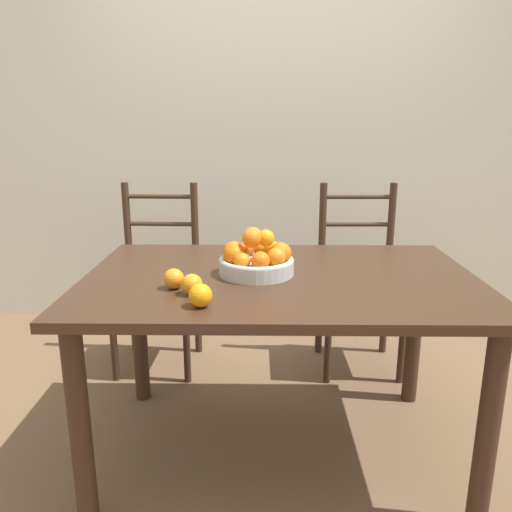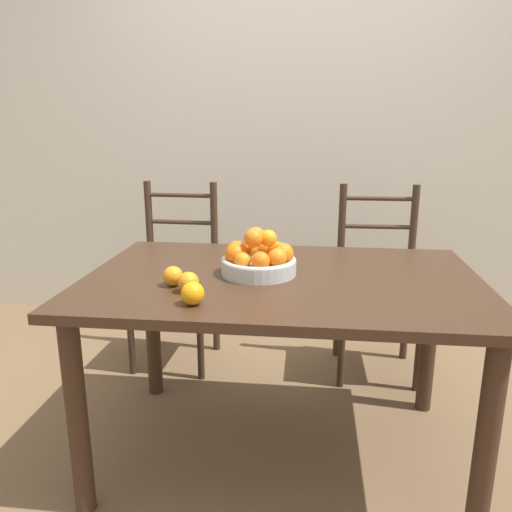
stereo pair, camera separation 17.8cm
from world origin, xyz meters
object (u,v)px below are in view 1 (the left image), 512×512
Objects in this scene: orange_loose_0 at (200,295)px; fruit_bowl at (257,259)px; orange_loose_2 at (174,279)px; chair_left at (158,282)px; orange_loose_1 at (192,284)px; chair_right at (359,283)px.

fruit_bowl is at bearing 64.29° from orange_loose_0.
chair_left is at bearing 105.62° from orange_loose_2.
fruit_bowl is 0.28× the size of chair_left.
orange_loose_1 is at bearing -69.62° from chair_left.
orange_loose_1 is (-0.04, 0.11, -0.00)m from orange_loose_0.
orange_loose_0 reaches higher than orange_loose_1.
orange_loose_1 is (-0.21, -0.24, -0.02)m from fruit_bowl.
fruit_bowl reaches higher than orange_loose_0.
chair_right is (0.72, 1.12, -0.33)m from orange_loose_0.
fruit_bowl reaches higher than orange_loose_1.
chair_left and chair_right have the same top height.
orange_loose_0 is (-0.17, -0.35, -0.02)m from fruit_bowl.
orange_loose_1 is 1.30m from chair_right.
orange_loose_1 and orange_loose_2 have the same top height.
chair_right reaches higher than fruit_bowl.
orange_loose_2 is (-0.07, 0.06, -0.00)m from orange_loose_1.
chair_left is at bearing 125.29° from fruit_bowl.
fruit_bowl is at bearing -52.72° from chair_left.
chair_left is at bearing 108.57° from orange_loose_0.
chair_left is (-0.55, 0.77, -0.35)m from fruit_bowl.
fruit_bowl is 0.28× the size of chair_right.
orange_loose_1 is at bearing 110.12° from orange_loose_0.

